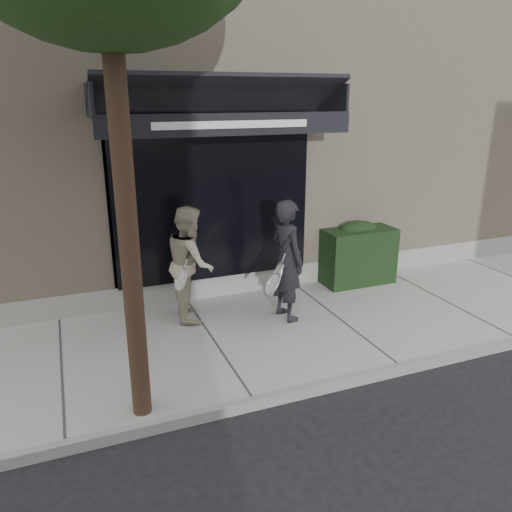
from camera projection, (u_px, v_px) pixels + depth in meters
name	position (u px, v px, depth m)	size (l,w,h in m)	color
ground	(337.00, 324.00, 7.73)	(80.00, 80.00, 0.00)	black
sidewalk	(338.00, 321.00, 7.71)	(20.00, 3.00, 0.12)	#A3A39D
curb	(400.00, 369.00, 6.33)	(20.00, 0.10, 0.14)	gray
building_facade	(231.00, 125.00, 11.26)	(14.30, 8.04, 5.64)	#BFA892
hedge	(357.00, 253.00, 9.01)	(1.30, 0.70, 1.14)	black
pedestrian_front	(287.00, 260.00, 7.42)	(0.76, 0.90, 1.84)	black
pedestrian_back	(190.00, 263.00, 7.48)	(0.76, 0.92, 1.74)	#B1A68E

